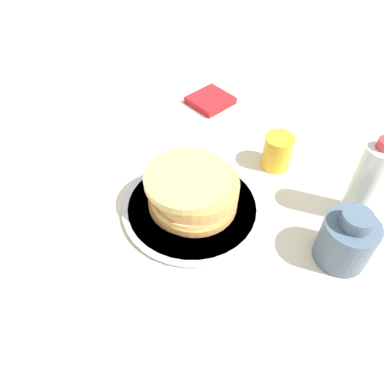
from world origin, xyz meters
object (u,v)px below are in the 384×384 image
(juice_glass, at_px, (277,152))
(cream_jug, at_px, (346,240))
(plate, at_px, (192,207))
(pancake_stack, at_px, (192,192))
(water_bottle_near, at_px, (367,183))

(juice_glass, relative_size, cream_jug, 0.66)
(juice_glass, bearing_deg, plate, -127.66)
(cream_jug, bearing_deg, pancake_stack, 174.61)
(plate, height_order, juice_glass, juice_glass)
(plate, bearing_deg, cream_jug, -5.58)
(juice_glass, height_order, water_bottle_near, water_bottle_near)
(pancake_stack, xyz_separation_m, water_bottle_near, (0.33, 0.09, 0.04))
(juice_glass, relative_size, water_bottle_near, 0.42)
(pancake_stack, distance_m, cream_jug, 0.31)
(plate, relative_size, pancake_stack, 1.57)
(juice_glass, xyz_separation_m, cream_jug, (0.16, -0.22, 0.01))
(pancake_stack, bearing_deg, water_bottle_near, 15.64)
(plate, xyz_separation_m, pancake_stack, (0.00, -0.00, 0.05))
(plate, height_order, water_bottle_near, water_bottle_near)
(pancake_stack, relative_size, juice_glass, 2.28)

